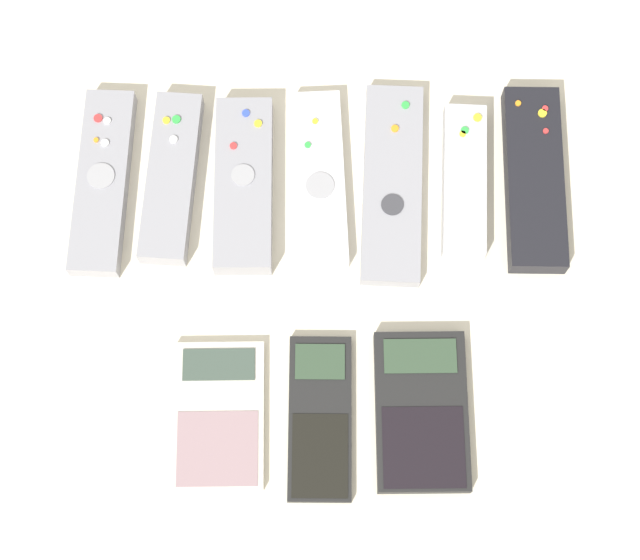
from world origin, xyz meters
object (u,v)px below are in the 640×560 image
object	(u,v)px
remote_1	(171,178)
calculator_0	(219,415)
remote_3	(318,178)
remote_2	(244,185)
calculator_2	(422,411)
remote_5	(464,181)
remote_6	(534,179)
remote_0	(103,182)
calculator_1	(320,418)
remote_4	(392,184)

from	to	relation	value
remote_1	calculator_0	distance (m)	0.25
remote_3	remote_1	bearing A→B (deg)	177.65
remote_2	calculator_2	bearing A→B (deg)	-53.32
remote_5	remote_6	bearing A→B (deg)	5.21
remote_0	remote_6	xyz separation A→B (m)	(0.44, 0.00, 0.00)
remote_3	remote_5	xyz separation A→B (m)	(0.15, -0.01, 0.00)
remote_5	calculator_0	size ratio (longest dim) A/B	1.14
remote_3	calculator_1	bearing A→B (deg)	-92.20
remote_5	remote_6	distance (m)	0.07
remote_3	remote_4	size ratio (longest dim) A/B	0.88
remote_0	remote_6	size ratio (longest dim) A/B	1.01
remote_3	remote_6	distance (m)	0.22
remote_1	calculator_0	bearing A→B (deg)	-73.46
remote_3	remote_5	world-z (taller)	remote_5
remote_4	calculator_2	distance (m)	0.24
remote_3	remote_5	distance (m)	0.15
remote_5	remote_4	bearing A→B (deg)	-176.19
remote_0	remote_3	distance (m)	0.22
remote_0	calculator_0	size ratio (longest dim) A/B	1.39
remote_3	calculator_0	xyz separation A→B (m)	(-0.10, -0.24, -0.00)
remote_2	calculator_2	xyz separation A→B (m)	(0.17, -0.23, -0.00)
remote_2	remote_3	xyz separation A→B (m)	(0.08, 0.01, -0.00)
remote_0	remote_3	size ratio (longest dim) A/B	1.05
remote_5	calculator_1	bearing A→B (deg)	-118.64
remote_4	calculator_1	distance (m)	0.25
remote_4	remote_5	size ratio (longest dim) A/B	1.32
remote_0	remote_5	bearing A→B (deg)	2.18
remote_1	remote_0	bearing A→B (deg)	-172.93
remote_1	calculator_0	size ratio (longest dim) A/B	1.28
remote_5	calculator_1	world-z (taller)	remote_5
remote_4	remote_5	distance (m)	0.07
remote_4	calculator_1	size ratio (longest dim) A/B	1.36
remote_1	remote_4	distance (m)	0.23
remote_1	remote_4	xyz separation A→B (m)	(0.23, -0.01, -0.00)
remote_4	calculator_1	world-z (taller)	remote_4
remote_3	calculator_1	distance (m)	0.25
remote_6	remote_1	bearing A→B (deg)	-179.43
remote_3	calculator_2	xyz separation A→B (m)	(0.10, -0.24, -0.00)
calculator_1	calculator_2	size ratio (longest dim) A/B	1.03
calculator_0	calculator_2	xyz separation A→B (m)	(0.19, 0.00, 0.00)
remote_0	remote_6	bearing A→B (deg)	2.60
calculator_0	calculator_2	distance (m)	0.19
remote_1	remote_3	xyz separation A→B (m)	(0.15, 0.00, -0.00)
remote_3	remote_4	world-z (taller)	same
remote_0	remote_4	distance (m)	0.30
remote_3	remote_6	world-z (taller)	remote_6
remote_5	calculator_2	xyz separation A→B (m)	(-0.05, -0.24, -0.00)
remote_3	remote_0	bearing A→B (deg)	178.55
calculator_0	calculator_1	xyz separation A→B (m)	(0.10, -0.00, 0.00)
remote_5	remote_1	bearing A→B (deg)	-178.13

